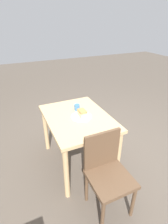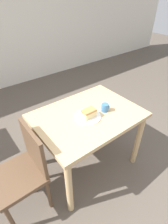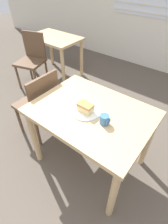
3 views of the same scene
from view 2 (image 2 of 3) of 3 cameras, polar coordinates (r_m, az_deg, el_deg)
ground_plane at (r=2.03m, az=6.70°, el=-24.87°), size 14.00×14.00×0.00m
dining_table_near at (r=1.78m, az=1.13°, el=-3.53°), size 1.03×0.77×0.74m
chair_near_window at (r=1.66m, az=-18.99°, el=-17.41°), size 0.41×0.41×0.87m
plate at (r=1.67m, az=1.14°, el=-1.51°), size 0.26×0.26×0.01m
cake_slice at (r=1.63m, az=1.58°, el=-0.41°), size 0.13×0.08×0.08m
coffee_mug at (r=1.74m, az=6.89°, el=1.50°), size 0.08×0.07×0.08m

